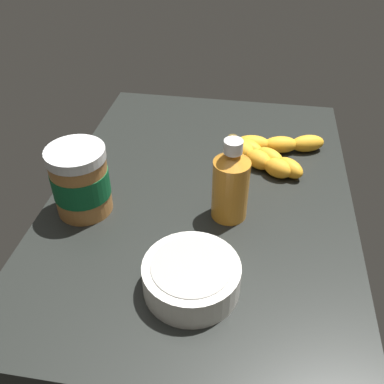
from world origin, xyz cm
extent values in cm
cube|color=black|center=(0.00, 0.00, -1.77)|extent=(80.56, 56.88, 3.54)
ellipsoid|color=gold|center=(-12.64, 5.35, 1.50)|extent=(6.68, 4.42, 3.00)
ellipsoid|color=gold|center=(-7.81, 6.04, 1.50)|extent=(6.23, 3.21, 3.00)
ellipsoid|color=gold|center=(-2.95, 5.68, 1.50)|extent=(6.57, 4.06, 3.00)
ellipsoid|color=orange|center=(-13.58, 6.92, 1.89)|extent=(6.90, 6.72, 3.79)
ellipsoid|color=orange|center=(-10.39, 10.34, 1.89)|extent=(6.58, 6.96, 3.79)
ellipsoid|color=orange|center=(-7.90, 14.29, 1.89)|extent=(6.03, 6.94, 3.79)
ellipsoid|color=orange|center=(-14.55, 8.02, 1.81)|extent=(6.23, 7.46, 3.61)
ellipsoid|color=orange|center=(-11.84, 12.47, 1.81)|extent=(6.71, 7.42, 3.61)
ellipsoid|color=orange|center=(-8.58, 16.53, 1.81)|extent=(7.08, 7.26, 3.61)
ellipsoid|color=gold|center=(-16.52, 8.86, 1.83)|extent=(3.75, 7.52, 3.67)
ellipsoid|color=gold|center=(-17.06, 14.80, 1.83)|extent=(4.88, 7.99, 3.67)
ellipsoid|color=gold|center=(-18.54, 20.58, 1.83)|extent=(5.89, 8.26, 3.67)
cylinder|color=brown|center=(-16.46, 4.37, 1.80)|extent=(2.00, 2.00, 3.00)
cylinder|color=#B27238|center=(8.06, -20.49, 5.52)|extent=(9.90, 9.90, 11.04)
cylinder|color=#0F592D|center=(8.06, -20.49, 6.07)|extent=(10.10, 10.10, 4.97)
cylinder|color=silver|center=(8.06, -20.49, 11.95)|extent=(10.21, 10.21, 1.83)
cylinder|color=orange|center=(5.42, 5.67, 5.72)|extent=(6.40, 6.40, 11.45)
cone|color=orange|center=(5.42, 5.67, 12.44)|extent=(6.40, 6.40, 1.98)
cylinder|color=white|center=(5.42, 5.67, 14.51)|extent=(3.14, 3.14, 2.18)
cylinder|color=silver|center=(23.07, 1.75, 2.43)|extent=(14.50, 14.50, 4.86)
cylinder|color=#9D9992|center=(23.07, 1.75, 2.83)|extent=(11.89, 11.89, 4.38)
camera|label=1|loc=(63.74, 8.48, 51.37)|focal=39.80mm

